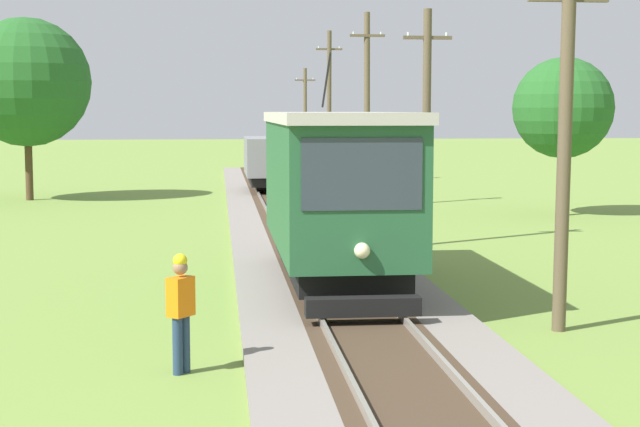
{
  "coord_description": "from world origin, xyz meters",
  "views": [
    {
      "loc": [
        -2.46,
        -4.15,
        3.85
      ],
      "look_at": [
        -0.12,
        18.37,
        1.49
      ],
      "focal_mm": 55.39,
      "sensor_mm": 36.0,
      "label": 1
    }
  ],
  "objects_px": {
    "utility_pole_horizon": "(305,117)",
    "track_worker": "(181,308)",
    "freight_car": "(272,161)",
    "utility_pole_distant": "(329,105)",
    "tree_left_far": "(563,108)",
    "utility_pole_far": "(367,108)",
    "utility_pole_near_tram": "(565,140)",
    "utility_pole_mid": "(426,125)",
    "tree_right_far": "(26,82)",
    "red_tram": "(335,189)"
  },
  "relations": [
    {
      "from": "red_tram",
      "to": "tree_right_far",
      "type": "bearing_deg",
      "value": 114.86
    },
    {
      "from": "utility_pole_mid",
      "to": "utility_pole_distant",
      "type": "distance_m",
      "value": 24.76
    },
    {
      "from": "utility_pole_far",
      "to": "track_worker",
      "type": "relative_size",
      "value": 4.34
    },
    {
      "from": "tree_left_far",
      "to": "utility_pole_near_tram",
      "type": "bearing_deg",
      "value": -109.61
    },
    {
      "from": "utility_pole_horizon",
      "to": "track_worker",
      "type": "height_order",
      "value": "utility_pole_horizon"
    },
    {
      "from": "utility_pole_distant",
      "to": "utility_pole_horizon",
      "type": "xyz_separation_m",
      "value": [
        0.0,
        14.49,
        -0.67
      ]
    },
    {
      "from": "utility_pole_near_tram",
      "to": "utility_pole_horizon",
      "type": "distance_m",
      "value": 50.55
    },
    {
      "from": "utility_pole_distant",
      "to": "tree_right_far",
      "type": "relative_size",
      "value": 1.03
    },
    {
      "from": "tree_left_far",
      "to": "tree_right_far",
      "type": "height_order",
      "value": "tree_right_far"
    },
    {
      "from": "utility_pole_horizon",
      "to": "track_worker",
      "type": "relative_size",
      "value": 3.76
    },
    {
      "from": "utility_pole_far",
      "to": "freight_car",
      "type": "bearing_deg",
      "value": 119.37
    },
    {
      "from": "utility_pole_distant",
      "to": "utility_pole_near_tram",
      "type": "bearing_deg",
      "value": -90.0
    },
    {
      "from": "utility_pole_near_tram",
      "to": "utility_pole_far",
      "type": "xyz_separation_m",
      "value": [
        0.0,
        22.62,
        0.61
      ]
    },
    {
      "from": "utility_pole_mid",
      "to": "utility_pole_distant",
      "type": "bearing_deg",
      "value": 90.0
    },
    {
      "from": "utility_pole_far",
      "to": "track_worker",
      "type": "xyz_separation_m",
      "value": [
        -6.5,
        -24.73,
        -2.98
      ]
    },
    {
      "from": "utility_pole_mid",
      "to": "tree_left_far",
      "type": "height_order",
      "value": "utility_pole_mid"
    },
    {
      "from": "freight_car",
      "to": "utility_pole_distant",
      "type": "distance_m",
      "value": 8.46
    },
    {
      "from": "utility_pole_distant",
      "to": "tree_left_far",
      "type": "bearing_deg",
      "value": -69.24
    },
    {
      "from": "freight_car",
      "to": "tree_right_far",
      "type": "xyz_separation_m",
      "value": [
        -10.57,
        -1.69,
        3.5
      ]
    },
    {
      "from": "utility_pole_far",
      "to": "tree_right_far",
      "type": "distance_m",
      "value": 14.78
    },
    {
      "from": "utility_pole_horizon",
      "to": "utility_pole_far",
      "type": "bearing_deg",
      "value": -90.0
    },
    {
      "from": "utility_pole_distant",
      "to": "tree_left_far",
      "type": "height_order",
      "value": "utility_pole_distant"
    },
    {
      "from": "utility_pole_horizon",
      "to": "tree_left_far",
      "type": "relative_size",
      "value": 1.16
    },
    {
      "from": "utility_pole_mid",
      "to": "utility_pole_near_tram",
      "type": "bearing_deg",
      "value": -90.0
    },
    {
      "from": "red_tram",
      "to": "utility_pole_far",
      "type": "distance_m",
      "value": 18.75
    },
    {
      "from": "utility_pole_far",
      "to": "utility_pole_horizon",
      "type": "relative_size",
      "value": 1.15
    },
    {
      "from": "utility_pole_far",
      "to": "tree_left_far",
      "type": "xyz_separation_m",
      "value": [
        6.62,
        -4.03,
        -0.02
      ]
    },
    {
      "from": "utility_pole_horizon",
      "to": "track_worker",
      "type": "distance_m",
      "value": 53.12
    },
    {
      "from": "track_worker",
      "to": "tree_right_far",
      "type": "xyz_separation_m",
      "value": [
        -7.55,
        29.21,
        4.07
      ]
    },
    {
      "from": "utility_pole_mid",
      "to": "tree_left_far",
      "type": "bearing_deg",
      "value": 47.72
    },
    {
      "from": "red_tram",
      "to": "utility_pole_horizon",
      "type": "relative_size",
      "value": 1.27
    },
    {
      "from": "utility_pole_mid",
      "to": "utility_pole_distant",
      "type": "height_order",
      "value": "utility_pole_distant"
    },
    {
      "from": "utility_pole_near_tram",
      "to": "track_worker",
      "type": "distance_m",
      "value": 7.23
    },
    {
      "from": "freight_car",
      "to": "utility_pole_horizon",
      "type": "height_order",
      "value": "utility_pole_horizon"
    },
    {
      "from": "freight_car",
      "to": "utility_pole_horizon",
      "type": "bearing_deg",
      "value": 80.93
    },
    {
      "from": "freight_car",
      "to": "utility_pole_near_tram",
      "type": "xyz_separation_m",
      "value": [
        3.47,
        -28.79,
        1.8
      ]
    },
    {
      "from": "tree_right_far",
      "to": "utility_pole_horizon",
      "type": "bearing_deg",
      "value": 59.08
    },
    {
      "from": "utility_pole_horizon",
      "to": "tree_right_far",
      "type": "xyz_separation_m",
      "value": [
        -14.04,
        -23.45,
        1.6
      ]
    },
    {
      "from": "utility_pole_far",
      "to": "utility_pole_mid",
      "type": "bearing_deg",
      "value": -90.0
    },
    {
      "from": "utility_pole_distant",
      "to": "utility_pole_mid",
      "type": "bearing_deg",
      "value": -90.0
    },
    {
      "from": "utility_pole_near_tram",
      "to": "freight_car",
      "type": "bearing_deg",
      "value": 96.88
    },
    {
      "from": "freight_car",
      "to": "utility_pole_mid",
      "type": "xyz_separation_m",
      "value": [
        3.47,
        -17.48,
        1.9
      ]
    },
    {
      "from": "tree_left_far",
      "to": "utility_pole_far",
      "type": "bearing_deg",
      "value": 148.67
    },
    {
      "from": "freight_car",
      "to": "utility_pole_far",
      "type": "height_order",
      "value": "utility_pole_far"
    },
    {
      "from": "red_tram",
      "to": "freight_car",
      "type": "distance_m",
      "value": 24.52
    },
    {
      "from": "utility_pole_far",
      "to": "track_worker",
      "type": "bearing_deg",
      "value": -104.72
    },
    {
      "from": "utility_pole_mid",
      "to": "red_tram",
      "type": "bearing_deg",
      "value": -116.27
    },
    {
      "from": "tree_left_far",
      "to": "utility_pole_distant",
      "type": "bearing_deg",
      "value": 110.76
    },
    {
      "from": "utility_pole_mid",
      "to": "track_worker",
      "type": "distance_m",
      "value": 15.11
    },
    {
      "from": "utility_pole_near_tram",
      "to": "tree_right_far",
      "type": "bearing_deg",
      "value": 117.4
    }
  ]
}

